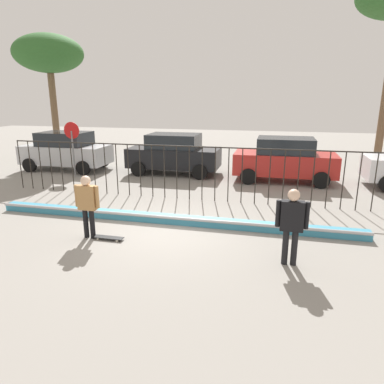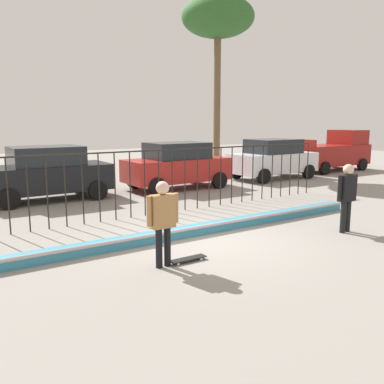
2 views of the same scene
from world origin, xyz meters
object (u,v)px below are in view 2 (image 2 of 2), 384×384
Objects in this scene: camera_operator at (347,192)px; pickup_truck at (333,152)px; parked_car_black at (47,173)px; parked_car_red at (177,165)px; skateboard at (188,259)px; skateboarder at (163,216)px; palm_tree_tall at (218,20)px; parked_car_white at (273,159)px.

camera_operator is 0.37× the size of pickup_truck.
parked_car_black and parked_car_red have the same top height.
skateboard is 8.23m from parked_car_black.
skateboarder is 16.15m from palm_tree_tall.
parked_car_black is 0.91× the size of pickup_truck.
skateboard is 0.19× the size of parked_car_black.
pickup_truck reaches higher than parked_car_red.
palm_tree_tall is at bearing 43.12° from skateboarder.
parked_car_red and parked_car_white have the same top height.
parked_car_white is (10.46, -0.45, 0.00)m from parked_car_black.
pickup_truck reaches higher than camera_operator.
skateboarder is at bearing -175.13° from skateboard.
camera_operator is (5.07, -0.35, 0.03)m from skateboarder.
palm_tree_tall is at bearing 38.54° from parked_car_red.
camera_operator is 0.40× the size of parked_car_black.
parked_car_white is at bearing 45.66° from skateboard.
palm_tree_tall is (9.03, 11.11, 7.75)m from skateboard.
parked_car_black is (-0.05, 8.13, -0.03)m from skateboarder.
parked_car_red is (5.06, 7.75, -0.03)m from skateboarder.
palm_tree_tall reaches higher than skateboarder.
skateboard is 4.64m from camera_operator.
camera_operator reaches higher than skateboard.
skateboard is 0.19× the size of parked_car_red.
parked_car_white is 0.48× the size of palm_tree_tall.
skateboarder is at bearing 38.87° from camera_operator.
parked_car_white reaches higher than skateboard.
palm_tree_tall is (-6.02, 2.83, 6.77)m from pickup_truck.
camera_operator is 9.91m from parked_car_black.
skateboard is (0.55, -0.03, -0.94)m from skateboarder.
palm_tree_tall reaches higher than parked_car_red.
pickup_truck reaches higher than parked_car_black.
parked_car_white is 0.91× the size of pickup_truck.
pickup_truck reaches higher than skateboarder.
parked_car_black reaches higher than skateboard.
skateboarder is 0.39× the size of parked_car_red.
camera_operator is 0.19× the size of palm_tree_tall.
skateboarder is at bearing -130.83° from palm_tree_tall.
camera_operator is at bearing 3.50° from skateboard.
palm_tree_tall is (4.51, 11.44, 6.77)m from camera_operator.
camera_operator is (4.52, -0.33, 0.98)m from skateboard.
palm_tree_tall is at bearing -68.64° from camera_operator.
palm_tree_tall is (9.62, 2.95, 6.84)m from parked_car_black.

